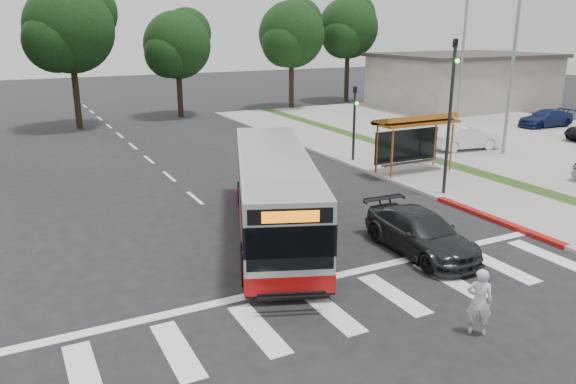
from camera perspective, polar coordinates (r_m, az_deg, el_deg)
ground at (r=18.70m, az=-3.70°, el=-5.44°), size 140.00×140.00×0.00m
sidewalk_east at (r=30.64m, az=9.31°, el=3.23°), size 4.00×40.00×0.12m
curb_east at (r=29.52m, az=6.17°, el=2.88°), size 0.30×40.00×0.15m
curb_east_red at (r=22.19m, az=20.39°, el=-2.69°), size 0.32×6.00×0.15m
parking_lot at (r=40.13m, az=21.62°, el=5.39°), size 18.00×36.00×0.10m
commercial_building at (r=53.09m, az=17.27°, el=10.60°), size 14.00×10.00×4.40m
building_roof_cap at (r=52.93m, az=17.49°, el=13.13°), size 14.60×10.60×0.30m
crosswalk_ladder at (r=14.66m, az=4.30°, el=-11.92°), size 18.00×2.60×0.01m
bus_shelter at (r=27.84m, az=12.72°, el=6.53°), size 4.20×1.60×2.86m
traffic_signal_ne_tall at (r=24.15m, az=16.20°, el=8.49°), size 0.18×0.37×6.50m
traffic_signal_ne_short at (r=29.79m, az=6.77°, el=7.69°), size 0.18×0.37×4.00m
lot_light_front at (r=33.15m, az=22.03°, el=13.49°), size 1.90×0.35×9.01m
lot_light_mid at (r=44.40m, az=17.43°, el=14.38°), size 1.90×0.35×9.01m
tree_ne_a at (r=49.62m, az=0.40°, el=15.81°), size 6.16×5.74×9.30m
tree_ne_b at (r=54.88m, az=6.16°, el=16.34°), size 6.16×5.74×10.02m
tree_north_a at (r=42.31m, az=-21.24°, el=15.35°), size 6.60×6.15×10.17m
tree_north_b at (r=45.88m, az=-11.13°, el=14.55°), size 5.72×5.33×8.43m
transit_bus at (r=19.34m, az=-1.42°, el=-0.27°), size 6.12×10.92×2.79m
pedestrian at (r=14.01m, az=18.86°, el=-10.49°), size 0.71×0.69×1.65m
dark_sedan at (r=18.38m, az=13.33°, el=-4.06°), size 2.07×4.64×1.32m
parked_car_1 at (r=34.13m, az=17.57°, el=5.27°), size 4.31×2.00×1.37m
parked_car_3 at (r=44.16m, az=24.71°, el=6.83°), size 4.28×1.98×1.21m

